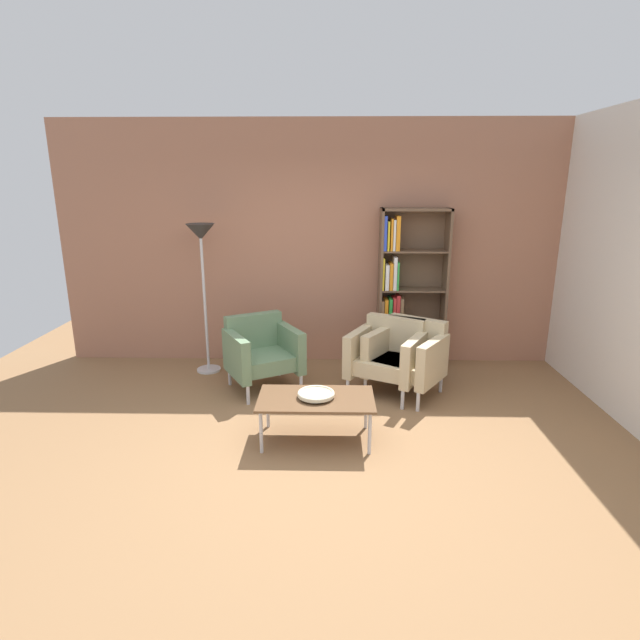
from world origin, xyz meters
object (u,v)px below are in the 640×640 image
coffee_table_low (316,401)px  armchair_near_window (388,355)px  decorative_bowl (316,394)px  floor_lamp_torchiere (202,250)px  armchair_spare_guest (262,351)px  bookshelf_tall (404,292)px  armchair_corner_red (407,356)px

coffee_table_low → armchair_near_window: armchair_near_window is taller
decorative_bowl → floor_lamp_torchiere: 2.36m
armchair_spare_guest → bookshelf_tall: bearing=-4.8°
floor_lamp_torchiere → armchair_spare_guest: bearing=-34.1°
armchair_near_window → floor_lamp_torchiere: (-2.07, 0.57, 1.03)m
bookshelf_tall → armchair_spare_guest: bookshelf_tall is taller
bookshelf_tall → decorative_bowl: 2.22m
armchair_near_window → decorative_bowl: bearing=-97.3°
armchair_corner_red → floor_lamp_torchiere: bearing=-160.8°
bookshelf_tall → floor_lamp_torchiere: bookshelf_tall is taller
decorative_bowl → armchair_spare_guest: armchair_spare_guest is taller
armchair_corner_red → coffee_table_low: bearing=-97.7°
armchair_spare_guest → floor_lamp_torchiere: bearing=116.3°
coffee_table_low → floor_lamp_torchiere: 2.39m
coffee_table_low → decorative_bowl: (-0.00, 0.00, 0.07)m
coffee_table_low → armchair_corner_red: bearing=48.4°
decorative_bowl → armchair_spare_guest: bearing=118.1°
armchair_corner_red → floor_lamp_torchiere: size_ratio=0.54×
decorative_bowl → armchair_corner_red: bearing=48.4°
armchair_corner_red → decorative_bowl: bearing=-97.7°
coffee_table_low → armchair_corner_red: size_ratio=1.06×
decorative_bowl → armchair_near_window: (0.73, 1.09, -0.02)m
coffee_table_low → decorative_bowl: bearing=104.0°
floor_lamp_torchiere → armchair_corner_red: bearing=-14.8°
decorative_bowl → armchair_near_window: bearing=56.1°
armchair_near_window → floor_lamp_torchiere: size_ratio=0.53×
decorative_bowl → armchair_spare_guest: (-0.63, 1.17, -0.02)m
coffee_table_low → armchair_corner_red: armchair_corner_red is taller
bookshelf_tall → armchair_spare_guest: 1.86m
bookshelf_tall → coffee_table_low: bearing=-117.4°
decorative_bowl → armchair_near_window: armchair_near_window is taller
decorative_bowl → floor_lamp_torchiere: bearing=129.0°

